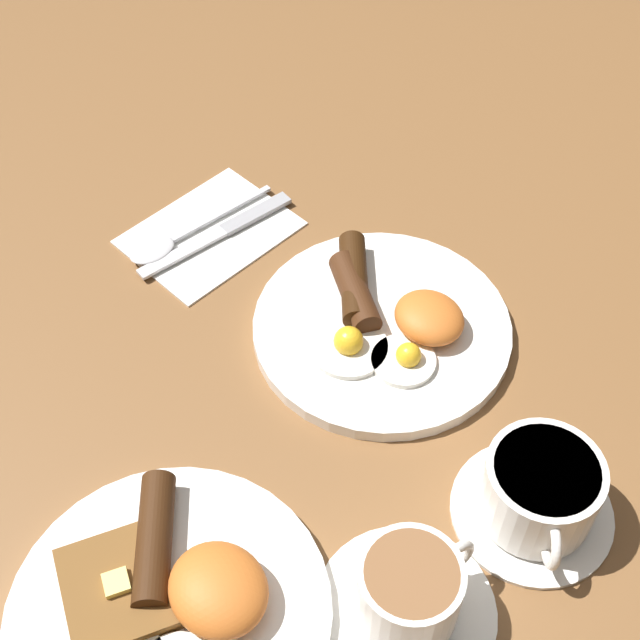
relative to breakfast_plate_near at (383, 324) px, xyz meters
name	(u,v)px	position (x,y,z in m)	size (l,w,h in m)	color
ground_plane	(381,333)	(0.00, 0.00, -0.01)	(3.00, 3.00, 0.00)	brown
breakfast_plate_near	(383,324)	(0.00, 0.00, 0.00)	(0.26, 0.26, 0.05)	white
breakfast_plate_far	(171,606)	(-0.09, 0.33, 0.00)	(0.26, 0.26, 0.05)	white
teacup_near	(539,494)	(-0.23, 0.05, 0.02)	(0.14, 0.14, 0.07)	white
teacup_far	(409,595)	(-0.22, 0.19, 0.02)	(0.15, 0.15, 0.08)	white
napkin	(210,232)	(0.23, 0.04, -0.01)	(0.13, 0.17, 0.01)	white
knife	(225,230)	(0.22, 0.03, -0.01)	(0.03, 0.20, 0.01)	silver
spoon	(166,242)	(0.25, 0.09, 0.00)	(0.04, 0.19, 0.01)	silver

